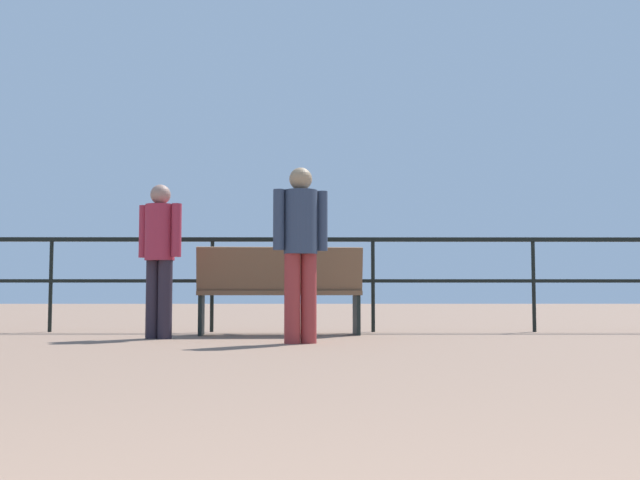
{
  "coord_description": "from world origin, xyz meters",
  "views": [
    {
      "loc": [
        0.28,
        -0.07,
        0.46
      ],
      "look_at": [
        0.32,
        8.15,
        1.04
      ],
      "focal_mm": 41.74,
      "sensor_mm": 36.0,
      "label": 1
    }
  ],
  "objects_px": {
    "bench_near_left": "(280,286)",
    "seagull_on_rail": "(290,229)",
    "person_by_bench": "(301,242)",
    "person_at_railing": "(160,250)"
  },
  "relations": [
    {
      "from": "bench_near_left",
      "to": "seagull_on_rail",
      "type": "bearing_deg",
      "value": 82.96
    },
    {
      "from": "bench_near_left",
      "to": "person_by_bench",
      "type": "bearing_deg",
      "value": -78.83
    },
    {
      "from": "person_by_bench",
      "to": "seagull_on_rail",
      "type": "xyz_separation_m",
      "value": [
        -0.17,
        1.94,
        0.28
      ]
    },
    {
      "from": "bench_near_left",
      "to": "person_at_railing",
      "type": "bearing_deg",
      "value": -154.25
    },
    {
      "from": "person_at_railing",
      "to": "seagull_on_rail",
      "type": "distance_m",
      "value": 1.8
    },
    {
      "from": "person_by_bench",
      "to": "seagull_on_rail",
      "type": "height_order",
      "value": "person_by_bench"
    },
    {
      "from": "bench_near_left",
      "to": "seagull_on_rail",
      "type": "height_order",
      "value": "seagull_on_rail"
    },
    {
      "from": "bench_near_left",
      "to": "person_at_railing",
      "type": "relative_size",
      "value": 1.16
    },
    {
      "from": "person_by_bench",
      "to": "seagull_on_rail",
      "type": "relative_size",
      "value": 3.85
    },
    {
      "from": "seagull_on_rail",
      "to": "person_by_bench",
      "type": "bearing_deg",
      "value": -85.08
    }
  ]
}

